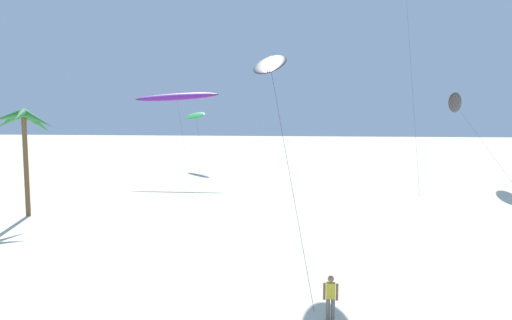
% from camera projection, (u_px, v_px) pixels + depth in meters
% --- Properties ---
extents(palm_tree_3, '(4.11, 4.07, 7.31)m').
position_uv_depth(palm_tree_3, '(23.00, 126.00, 30.96)').
color(palm_tree_3, brown).
rests_on(palm_tree_3, ground).
extents(flying_kite_0, '(5.63, 9.66, 9.43)m').
position_uv_depth(flying_kite_0, '(455.00, 103.00, 45.75)').
color(flying_kite_0, black).
rests_on(flying_kite_0, ground).
extents(flying_kite_1, '(5.90, 12.25, 7.37)m').
position_uv_depth(flying_kite_1, '(195.00, 116.00, 58.68)').
color(flying_kite_1, green).
rests_on(flying_kite_1, ground).
extents(flying_kite_2, '(9.01, 7.08, 9.48)m').
position_uv_depth(flying_kite_2, '(177.00, 97.00, 48.96)').
color(flying_kite_2, purple).
rests_on(flying_kite_2, ground).
extents(flying_kite_4, '(3.31, 10.77, 10.51)m').
position_uv_depth(flying_kite_4, '(270.00, 64.00, 22.80)').
color(flying_kite_4, black).
rests_on(flying_kite_4, ground).
extents(person_near_left, '(0.51, 0.21, 1.60)m').
position_uv_depth(person_near_left, '(331.00, 297.00, 15.37)').
color(person_near_left, slate).
rests_on(person_near_left, ground).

